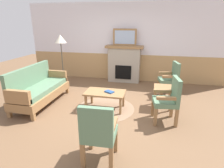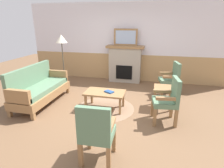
# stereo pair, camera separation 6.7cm
# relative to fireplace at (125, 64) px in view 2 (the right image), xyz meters

# --- Properties ---
(ground_plane) EXTENTS (14.00, 14.00, 0.00)m
(ground_plane) POSITION_rel_fireplace_xyz_m (0.00, -2.35, -0.65)
(ground_plane) COLOR brown
(wall_back) EXTENTS (7.20, 0.14, 2.70)m
(wall_back) POSITION_rel_fireplace_xyz_m (0.00, 0.25, 0.66)
(wall_back) COLOR white
(wall_back) RESTS_ON ground_plane
(fireplace) EXTENTS (1.30, 0.44, 1.28)m
(fireplace) POSITION_rel_fireplace_xyz_m (0.00, 0.00, 0.00)
(fireplace) COLOR #A39989
(fireplace) RESTS_ON ground_plane
(framed_picture) EXTENTS (0.80, 0.04, 0.56)m
(framed_picture) POSITION_rel_fireplace_xyz_m (0.00, 0.00, 0.91)
(framed_picture) COLOR olive
(framed_picture) RESTS_ON fireplace
(couch) EXTENTS (0.70, 1.80, 0.98)m
(couch) POSITION_rel_fireplace_xyz_m (-1.84, -2.36, -0.26)
(couch) COLOR olive
(couch) RESTS_ON ground_plane
(coffee_table) EXTENTS (0.96, 0.56, 0.44)m
(coffee_table) POSITION_rel_fireplace_xyz_m (-0.11, -2.29, -0.27)
(coffee_table) COLOR olive
(coffee_table) RESTS_ON ground_plane
(round_rug) EXTENTS (1.44, 1.44, 0.01)m
(round_rug) POSITION_rel_fireplace_xyz_m (-0.11, -2.29, -0.65)
(round_rug) COLOR #896B51
(round_rug) RESTS_ON ground_plane
(book_on_table) EXTENTS (0.26, 0.22, 0.03)m
(book_on_table) POSITION_rel_fireplace_xyz_m (0.00, -2.30, -0.20)
(book_on_table) COLOR navy
(book_on_table) RESTS_ON coffee_table
(armchair_near_fireplace) EXTENTS (0.57, 0.57, 0.98)m
(armchair_near_fireplace) POSITION_rel_fireplace_xyz_m (1.51, -1.04, -0.11)
(armchair_near_fireplace) COLOR olive
(armchair_near_fireplace) RESTS_ON ground_plane
(armchair_by_window_left) EXTENTS (0.54, 0.54, 0.98)m
(armchair_by_window_left) POSITION_rel_fireplace_xyz_m (1.35, -2.61, -0.11)
(armchair_by_window_left) COLOR olive
(armchair_by_window_left) RESTS_ON ground_plane
(armchair_front_left) EXTENTS (0.50, 0.50, 0.98)m
(armchair_front_left) POSITION_rel_fireplace_xyz_m (0.26, -4.09, -0.11)
(armchair_front_left) COLOR olive
(armchair_front_left) RESTS_ON ground_plane
(side_table) EXTENTS (0.44, 0.44, 0.55)m
(side_table) POSITION_rel_fireplace_xyz_m (1.27, -1.92, -0.22)
(side_table) COLOR olive
(side_table) RESTS_ON ground_plane
(floor_lamp_by_couch) EXTENTS (0.36, 0.36, 1.68)m
(floor_lamp_by_couch) POSITION_rel_fireplace_xyz_m (-1.86, -0.97, 0.80)
(floor_lamp_by_couch) COLOR #332D28
(floor_lamp_by_couch) RESTS_ON ground_plane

